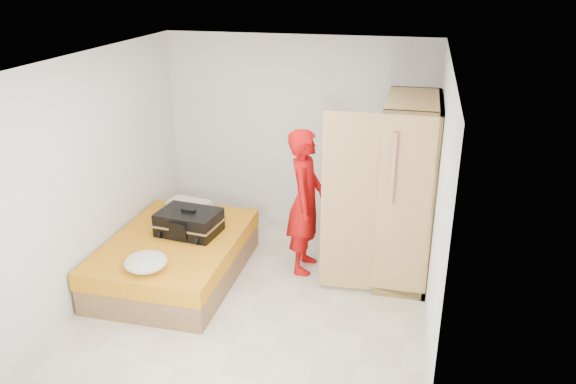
% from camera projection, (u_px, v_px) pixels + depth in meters
% --- Properties ---
extents(room, '(4.00, 4.02, 2.60)m').
position_uv_depth(room, '(256.00, 187.00, 5.74)').
color(room, beige).
rests_on(room, ground).
extents(bed, '(1.42, 2.02, 0.50)m').
position_uv_depth(bed, '(176.00, 257.00, 6.52)').
color(bed, olive).
rests_on(bed, ground).
extents(wardrobe, '(1.17, 1.21, 2.10)m').
position_uv_depth(wardrobe, '(402.00, 195.00, 6.31)').
color(wardrobe, tan).
rests_on(wardrobe, ground).
extents(person, '(0.42, 0.64, 1.73)m').
position_uv_depth(person, '(305.00, 201.00, 6.49)').
color(person, red).
rests_on(person, ground).
extents(suitcase, '(0.75, 0.59, 0.30)m').
position_uv_depth(suitcase, '(189.00, 222.00, 6.50)').
color(suitcase, black).
rests_on(suitcase, bed).
extents(round_cushion, '(0.44, 0.44, 0.17)m').
position_uv_depth(round_cushion, '(146.00, 262.00, 5.73)').
color(round_cushion, silver).
rests_on(round_cushion, bed).
extents(pillow, '(0.57, 0.35, 0.10)m').
position_uv_depth(pillow, '(189.00, 204.00, 7.21)').
color(pillow, silver).
rests_on(pillow, bed).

